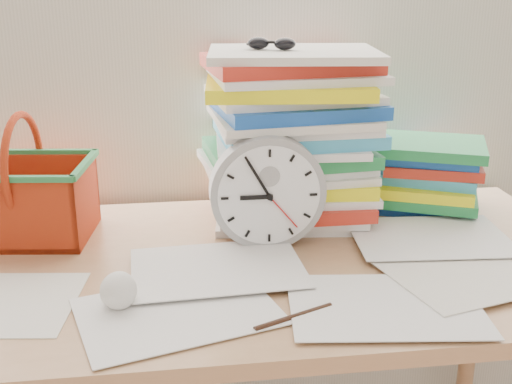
{
  "coord_description": "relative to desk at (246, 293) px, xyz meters",
  "views": [
    {
      "loc": [
        -0.13,
        0.47,
        1.28
      ],
      "look_at": [
        0.02,
        1.6,
        0.89
      ],
      "focal_mm": 45.0,
      "sensor_mm": 36.0,
      "label": 1
    }
  ],
  "objects": [
    {
      "name": "desk",
      "position": [
        0.0,
        0.0,
        0.0
      ],
      "size": [
        1.4,
        0.7,
        0.75
      ],
      "color": "#B27F53",
      "rests_on": "ground"
    },
    {
      "name": "paper_stack",
      "position": [
        0.13,
        0.22,
        0.26
      ],
      "size": [
        0.37,
        0.31,
        0.38
      ],
      "primitive_type": null,
      "rotation": [
        0.0,
        0.0,
        0.01
      ],
      "color": "white",
      "rests_on": "desk"
    },
    {
      "name": "clock",
      "position": [
        0.05,
        0.06,
        0.19
      ],
      "size": [
        0.23,
        0.05,
        0.23
      ],
      "primitive_type": "cylinder",
      "rotation": [
        1.57,
        0.0,
        0.0
      ],
      "color": "#999999",
      "rests_on": "desk"
    },
    {
      "name": "sunglasses",
      "position": [
        0.08,
        0.21,
        0.46
      ],
      "size": [
        0.14,
        0.13,
        0.03
      ],
      "primitive_type": null,
      "rotation": [
        0.0,
        0.0,
        -0.37
      ],
      "color": "black",
      "rests_on": "paper_stack"
    },
    {
      "name": "book_stack",
      "position": [
        0.46,
        0.23,
        0.16
      ],
      "size": [
        0.33,
        0.29,
        0.16
      ],
      "primitive_type": null,
      "rotation": [
        0.0,
        0.0,
        -0.34
      ],
      "color": "white",
      "rests_on": "desk"
    },
    {
      "name": "basket",
      "position": [
        -0.43,
        0.18,
        0.2
      ],
      "size": [
        0.28,
        0.23,
        0.26
      ],
      "primitive_type": null,
      "rotation": [
        0.0,
        0.0,
        -0.12
      ],
      "color": "red",
      "rests_on": "desk"
    },
    {
      "name": "crumpled_ball",
      "position": [
        -0.23,
        -0.16,
        0.11
      ],
      "size": [
        0.06,
        0.06,
        0.06
      ],
      "primitive_type": "sphere",
      "color": "white",
      "rests_on": "desk"
    },
    {
      "name": "pen",
      "position": [
        0.05,
        -0.24,
        0.08
      ],
      "size": [
        0.14,
        0.07,
        0.01
      ],
      "primitive_type": "cylinder",
      "rotation": [
        0.0,
        1.57,
        0.41
      ],
      "color": "black",
      "rests_on": "desk"
    },
    {
      "name": "scattered_papers",
      "position": [
        0.0,
        0.0,
        0.08
      ],
      "size": [
        1.26,
        0.42,
        0.02
      ],
      "primitive_type": null,
      "color": "white",
      "rests_on": "desk"
    }
  ]
}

